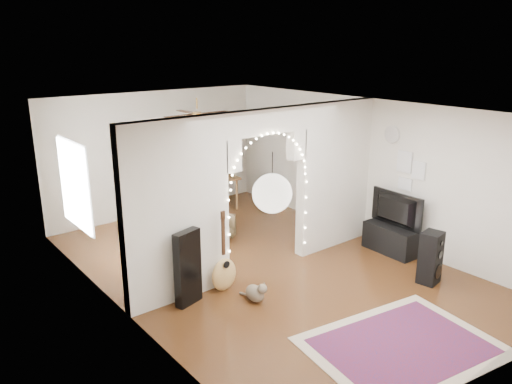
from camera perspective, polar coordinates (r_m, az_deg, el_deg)
floor at (r=8.63m, az=0.97°, el=-8.57°), size 7.50×7.50×0.00m
ceiling at (r=7.86m, az=1.07°, el=9.52°), size 5.00×7.50×0.02m
wall_back at (r=11.20m, az=-11.35°, el=4.36°), size 5.00×0.02×2.70m
wall_front at (r=5.95m, az=24.98°, el=-8.10°), size 5.00×0.02×2.70m
wall_left at (r=6.90m, az=-15.21°, el=-3.68°), size 0.02×7.50×2.70m
wall_right at (r=9.87m, az=12.28°, el=2.65°), size 0.02×7.50×2.70m
divider_wall at (r=8.12m, az=1.02°, el=0.56°), size 5.00×0.20×2.70m
fairy_lights at (r=7.99m, az=1.62°, el=1.21°), size 1.64×0.04×1.60m
window at (r=8.48m, az=-20.05°, el=0.75°), size 0.04×1.20×1.40m
wall_clock at (r=9.35m, az=15.33°, el=6.37°), size 0.03×0.31×0.31m
picture_frames at (r=9.25m, az=17.04°, el=2.31°), size 0.02×0.50×0.70m
paper_lantern at (r=4.95m, az=1.85°, el=-0.16°), size 0.40×0.40×0.40m
ceiling_fan at (r=9.51m, az=-6.74°, el=8.85°), size 1.10×1.10×0.30m
area_rug at (r=6.85m, az=16.40°, el=-16.53°), size 2.57×2.09×0.02m
guitar_case at (r=7.34m, az=-7.82°, el=-8.58°), size 0.46×0.25×1.13m
acoustic_guitar at (r=7.69m, az=-3.71°, el=-7.97°), size 0.45×0.20×1.10m
tabby_cat at (r=7.51m, az=-0.03°, el=-11.43°), size 0.28×0.53×0.35m
floor_speaker at (r=8.40m, az=19.33°, el=-7.12°), size 0.38×0.35×0.86m
media_console at (r=9.44m, az=15.10°, el=-5.24°), size 0.44×1.01×0.50m
tv at (r=9.25m, az=15.37°, el=-2.02°), size 0.18×1.08×0.62m
bookcase at (r=10.69m, az=-8.45°, el=0.67°), size 1.53×0.62×1.52m
dining_table at (r=11.30m, az=-5.32°, el=1.24°), size 1.23×0.85×0.76m
flower_vase at (r=11.26m, az=-5.34°, el=2.07°), size 0.19×0.19×0.19m
dining_chair_left at (r=9.75m, az=-8.38°, el=-4.13°), size 0.64×0.65×0.49m
dining_chair_right at (r=9.71m, az=-4.48°, el=-4.03°), size 0.69×0.70×0.51m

